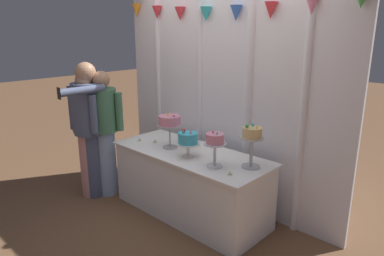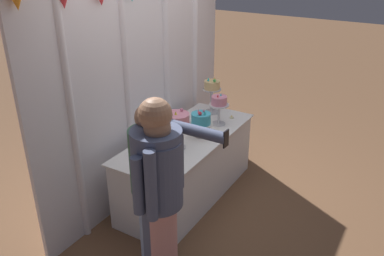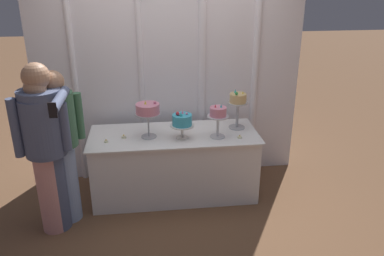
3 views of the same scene
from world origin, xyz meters
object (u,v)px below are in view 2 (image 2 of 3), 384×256
at_px(cake_display_midleft, 201,120).
at_px(cake_table, 187,166).
at_px(cake_display_leftmost, 177,121).
at_px(cake_display_rightmost, 212,89).
at_px(guest_girl_blue_dress, 159,192).
at_px(tealight_near_left, 162,158).
at_px(guest_man_pink_jacket, 152,187).
at_px(tealight_far_left, 159,169).
at_px(guest_man_dark_suit, 160,201).
at_px(cake_display_midright, 219,103).
at_px(tealight_near_right, 232,117).

bearing_deg(cake_display_midleft, cake_table, 123.38).
bearing_deg(cake_table, cake_display_leftmost, -169.55).
bearing_deg(cake_display_leftmost, cake_display_midleft, -11.58).
height_order(cake_display_rightmost, guest_girl_blue_dress, guest_girl_blue_dress).
bearing_deg(cake_display_midleft, tealight_near_left, 172.81).
distance_m(cake_display_leftmost, cake_display_rightmost, 0.98).
distance_m(cake_display_leftmost, guest_man_pink_jacket, 0.90).
relative_size(cake_display_leftmost, tealight_far_left, 9.25).
bearing_deg(guest_man_dark_suit, tealight_far_left, 36.32).
bearing_deg(guest_man_pink_jacket, cake_display_rightmost, 13.79).
bearing_deg(cake_display_midleft, guest_girl_blue_dress, -163.84).
relative_size(cake_display_midright, tealight_near_right, 7.45).
bearing_deg(guest_girl_blue_dress, cake_display_midleft, 16.16).
height_order(guest_man_pink_jacket, guest_man_dark_suit, guest_man_pink_jacket).
height_order(cake_table, cake_display_midleft, cake_display_midleft).
bearing_deg(cake_display_midright, guest_girl_blue_dress, -167.83).
relative_size(tealight_near_left, tealight_near_right, 1.01).
bearing_deg(cake_display_rightmost, tealight_near_right, -96.85).
xyz_separation_m(tealight_near_left, guest_man_dark_suit, (-0.68, -0.46, 0.09)).
bearing_deg(cake_display_midright, tealight_far_left, 179.95).
bearing_deg(tealight_near_left, guest_man_dark_suit, -145.79).
bearing_deg(cake_display_midleft, tealight_near_right, -6.68).
xyz_separation_m(cake_display_rightmost, guest_man_dark_suit, (-1.91, -0.60, -0.20)).
relative_size(cake_display_midleft, guest_girl_blue_dress, 0.19).
distance_m(cake_display_leftmost, guest_girl_blue_dress, 1.04).
height_order(cake_display_rightmost, guest_man_pink_jacket, guest_man_pink_jacket).
bearing_deg(tealight_near_right, guest_man_pink_jacket, -174.84).
bearing_deg(guest_girl_blue_dress, tealight_near_right, 9.10).
xyz_separation_m(tealight_near_right, guest_man_pink_jacket, (-1.77, -0.16, 0.10)).
height_order(tealight_near_left, guest_man_pink_jacket, guest_man_pink_jacket).
distance_m(tealight_far_left, tealight_near_right, 1.37).
distance_m(cake_display_leftmost, tealight_near_left, 0.39).
distance_m(cake_table, guest_girl_blue_dress, 1.39).
xyz_separation_m(guest_man_pink_jacket, guest_man_dark_suit, (-0.11, -0.16, -0.01)).
height_order(cake_display_midright, guest_man_pink_jacket, guest_man_pink_jacket).
height_order(cake_display_rightmost, tealight_far_left, cake_display_rightmost).
xyz_separation_m(cake_display_rightmost, tealight_near_right, (-0.03, -0.28, -0.29)).
height_order(cake_table, cake_display_midright, cake_display_midright).
xyz_separation_m(cake_table, cake_display_midleft, (0.08, -0.12, 0.55)).
distance_m(cake_display_midleft, guest_man_pink_jacket, 1.20).
height_order(cake_table, tealight_far_left, tealight_far_left).
bearing_deg(guest_man_dark_suit, cake_display_leftmost, 25.88).
height_order(cake_display_midright, tealight_far_left, cake_display_midright).
height_order(cake_display_leftmost, guest_girl_blue_dress, guest_girl_blue_dress).
bearing_deg(cake_display_rightmost, guest_girl_blue_dress, -162.99).
relative_size(cake_display_leftmost, cake_display_midright, 1.11).
relative_size(cake_display_leftmost, tealight_near_right, 8.27).
relative_size(cake_display_midright, guest_man_pink_jacket, 0.24).
xyz_separation_m(cake_display_midleft, cake_display_midright, (0.37, -0.01, 0.06)).
distance_m(cake_table, guest_man_dark_suit, 1.39).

